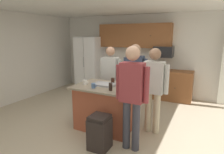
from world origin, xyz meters
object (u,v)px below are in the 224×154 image
object	(u,v)px
microwave_over_range	(164,52)
glass_pilsner	(113,81)
mug_ceramic_white	(85,82)
mug_blue_stoneware	(93,86)
trash_bin	(100,132)
glass_short_whisky	(111,87)
person_guest_by_door	(154,85)
person_elder_center	(135,76)
person_guest_left	(110,76)
refrigerator	(90,63)
person_guest_right	(132,92)
kitchen_island	(106,107)
serving_tray	(104,84)
tumbler_amber	(123,86)

from	to	relation	value
microwave_over_range	glass_pilsner	distance (m)	2.45
microwave_over_range	mug_ceramic_white	size ratio (longest dim) A/B	4.47
mug_blue_stoneware	trash_bin	xyz separation A→B (m)	(0.41, -0.47, -0.67)
glass_short_whisky	person_guest_by_door	bearing A→B (deg)	36.93
person_elder_center	person_guest_by_door	bearing A→B (deg)	74.69
glass_pilsner	person_guest_left	bearing A→B (deg)	121.57
refrigerator	glass_short_whisky	bearing A→B (deg)	-50.43
glass_short_whisky	glass_pilsner	world-z (taller)	glass_short_whisky
refrigerator	person_guest_right	xyz separation A→B (m)	(2.76, -2.95, 0.09)
glass_pilsner	trash_bin	bearing A→B (deg)	-76.55
microwave_over_range	kitchen_island	xyz separation A→B (m)	(-0.61, -2.57, -0.98)
glass_pilsner	microwave_over_range	bearing A→B (deg)	76.57
serving_tray	trash_bin	xyz separation A→B (m)	(0.32, -0.75, -0.64)
mug_ceramic_white	microwave_over_range	bearing A→B (deg)	68.89
microwave_over_range	person_guest_by_door	xyz separation A→B (m)	(0.32, -2.31, -0.46)
person_guest_right	tumbler_amber	distance (m)	0.52
microwave_over_range	person_elder_center	bearing A→B (deg)	-97.82
microwave_over_range	glass_pilsner	bearing A→B (deg)	-103.43
kitchen_island	person_guest_left	size ratio (longest dim) A/B	0.76
person_guest_by_door	serving_tray	size ratio (longest dim) A/B	3.88
microwave_over_range	mug_blue_stoneware	xyz separation A→B (m)	(-0.74, -2.83, -0.48)
serving_tray	refrigerator	bearing A→B (deg)	128.64
tumbler_amber	refrigerator	bearing A→B (deg)	133.59
person_guest_left	glass_short_whisky	distance (m)	1.17
kitchen_island	mug_blue_stoneware	world-z (taller)	mug_blue_stoneware
microwave_over_range	serving_tray	xyz separation A→B (m)	(-0.65, -2.56, -0.51)
glass_short_whisky	trash_bin	distance (m)	0.85
person_guest_left	person_elder_center	world-z (taller)	person_elder_center
tumbler_amber	trash_bin	bearing A→B (deg)	-104.05
microwave_over_range	person_guest_left	distance (m)	2.06
person_guest_left	person_elder_center	xyz separation A→B (m)	(0.65, -0.02, 0.05)
person_guest_right	tumbler_amber	world-z (taller)	person_guest_right
person_guest_left	glass_pilsner	bearing A→B (deg)	11.47
kitchen_island	mug_blue_stoneware	size ratio (longest dim) A/B	10.54
serving_tray	glass_pilsner	bearing A→B (deg)	66.71
tumbler_amber	serving_tray	world-z (taller)	tumbler_amber
person_guest_left	glass_pilsner	size ratio (longest dim) A/B	13.20
person_guest_by_door	mug_ceramic_white	world-z (taller)	person_guest_by_door
refrigerator	mug_ceramic_white	bearing A→B (deg)	-58.67
person_elder_center	glass_short_whisky	size ratio (longest dim) A/B	11.73
person_guest_right	tumbler_amber	xyz separation A→B (m)	(-0.33, 0.40, -0.04)
person_elder_center	glass_pilsner	size ratio (longest dim) A/B	13.80
person_guest_left	mug_ceramic_white	xyz separation A→B (m)	(-0.14, -0.89, 0.01)
person_elder_center	trash_bin	size ratio (longest dim) A/B	2.87
refrigerator	serving_tray	xyz separation A→B (m)	(1.95, -2.44, 0.00)
tumbler_amber	glass_pilsner	xyz separation A→B (m)	(-0.39, 0.33, -0.01)
person_elder_center	glass_pilsner	world-z (taller)	person_elder_center
kitchen_island	tumbler_amber	size ratio (longest dim) A/B	8.73
microwave_over_range	kitchen_island	bearing A→B (deg)	-103.42
glass_short_whisky	mug_ceramic_white	size ratio (longest dim) A/B	1.19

